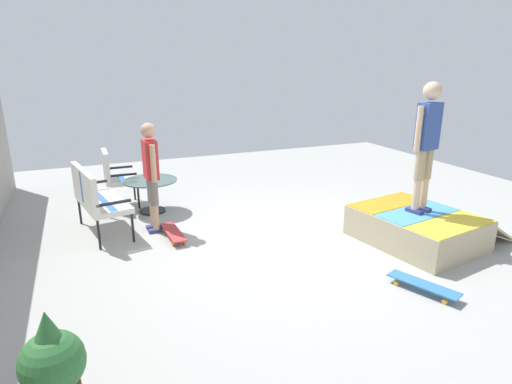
# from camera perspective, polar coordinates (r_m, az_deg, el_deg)

# --- Properties ---
(ground_plane) EXTENTS (12.00, 12.00, 0.10)m
(ground_plane) POSITION_cam_1_polar(r_m,az_deg,el_deg) (6.28, 3.54, -6.75)
(ground_plane) COLOR #A8A8A3
(skate_ramp) EXTENTS (1.85, 2.09, 0.46)m
(skate_ramp) POSITION_cam_1_polar(r_m,az_deg,el_deg) (6.49, 20.86, -4.42)
(skate_ramp) COLOR tan
(skate_ramp) RESTS_ON ground_plane
(patio_bench) EXTENTS (1.33, 0.78, 1.02)m
(patio_bench) POSITION_cam_1_polar(r_m,az_deg,el_deg) (6.65, -20.91, -0.39)
(patio_bench) COLOR black
(patio_bench) RESTS_ON ground_plane
(patio_chair_near_house) EXTENTS (0.62, 0.55, 1.02)m
(patio_chair_near_house) POSITION_cam_1_polar(r_m,az_deg,el_deg) (7.86, -18.52, 2.41)
(patio_chair_near_house) COLOR black
(patio_chair_near_house) RESTS_ON ground_plane
(patio_table) EXTENTS (0.90, 0.90, 0.57)m
(patio_table) POSITION_cam_1_polar(r_m,az_deg,el_deg) (7.45, -13.94, 0.37)
(patio_table) COLOR black
(patio_table) RESTS_ON ground_plane
(person_watching) EXTENTS (0.48, 0.25, 1.65)m
(person_watching) POSITION_cam_1_polar(r_m,az_deg,el_deg) (6.46, -13.93, 2.91)
(person_watching) COLOR navy
(person_watching) RESTS_ON ground_plane
(person_skater) EXTENTS (0.29, 0.47, 1.79)m
(person_skater) POSITION_cam_1_polar(r_m,az_deg,el_deg) (6.19, 21.99, 6.82)
(person_skater) COLOR navy
(person_skater) RESTS_ON skate_ramp
(skateboard_by_bench) EXTENTS (0.81, 0.24, 0.10)m
(skateboard_by_bench) POSITION_cam_1_polar(r_m,az_deg,el_deg) (6.38, -11.07, -5.35)
(skateboard_by_bench) COLOR #B23838
(skateboard_by_bench) RESTS_ON ground_plane
(skateboard_spare) EXTENTS (0.82, 0.48, 0.10)m
(skateboard_spare) POSITION_cam_1_polar(r_m,az_deg,el_deg) (5.23, 21.56, -11.55)
(skateboard_spare) COLOR #3372B2
(skateboard_spare) RESTS_ON ground_plane
(potted_plant) EXTENTS (0.44, 0.44, 0.92)m
(potted_plant) POSITION_cam_1_polar(r_m,az_deg,el_deg) (3.45, -25.56, -20.67)
(potted_plant) COLOR brown
(potted_plant) RESTS_ON ground_plane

